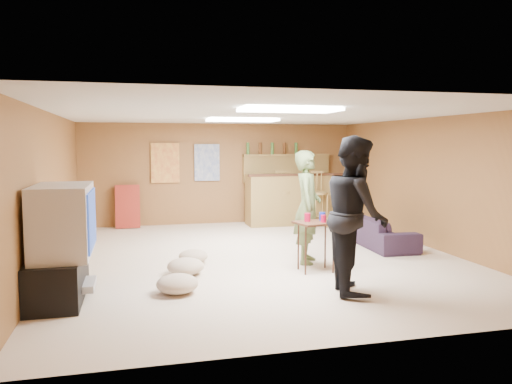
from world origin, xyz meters
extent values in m
plane|color=beige|center=(0.00, 0.00, 0.00)|extent=(7.00, 7.00, 0.00)
cube|color=silver|center=(0.00, 0.00, 2.20)|extent=(6.00, 7.00, 0.02)
cube|color=brown|center=(0.00, 3.50, 1.10)|extent=(6.00, 0.02, 2.20)
cube|color=brown|center=(0.00, -3.50, 1.10)|extent=(6.00, 0.02, 2.20)
cube|color=brown|center=(-3.00, 0.00, 1.10)|extent=(0.02, 7.00, 2.20)
cube|color=brown|center=(3.00, 0.00, 1.10)|extent=(0.02, 7.00, 2.20)
cube|color=black|center=(-2.72, -1.50, 0.25)|extent=(0.55, 1.30, 0.50)
cube|color=#B2B2B7|center=(-2.50, -1.50, 0.15)|extent=(0.35, 0.50, 0.08)
cube|color=#B2B2B7|center=(-2.65, -1.50, 0.90)|extent=(0.60, 1.10, 0.80)
cube|color=navy|center=(-2.34, -1.50, 0.90)|extent=(0.02, 0.95, 0.65)
cube|color=olive|center=(1.50, 2.95, 0.55)|extent=(2.00, 0.60, 1.10)
cube|color=#381E12|center=(1.50, 2.70, 1.10)|extent=(2.10, 0.12, 0.05)
cube|color=olive|center=(1.50, 3.40, 1.50)|extent=(2.00, 0.18, 0.05)
cube|color=olive|center=(1.50, 3.42, 1.20)|extent=(2.00, 0.14, 0.60)
cube|color=#BF3F26|center=(-1.20, 3.46, 1.35)|extent=(0.60, 0.03, 0.85)
cube|color=#334C99|center=(-0.30, 3.46, 1.35)|extent=(0.55, 0.03, 0.80)
cube|color=maroon|center=(-2.00, 3.30, 0.45)|extent=(0.50, 0.26, 0.91)
cube|color=white|center=(0.00, -1.50, 2.17)|extent=(1.20, 0.60, 0.04)
cube|color=white|center=(0.00, 1.20, 2.17)|extent=(1.20, 0.60, 0.04)
imported|color=#5C6E40|center=(0.61, -0.49, 0.83)|extent=(0.60, 0.71, 1.66)
imported|color=black|center=(0.67, -2.01, 0.93)|extent=(0.89, 1.04, 1.85)
imported|color=black|center=(2.24, 0.35, 0.25)|extent=(0.75, 1.74, 0.50)
cube|color=#381E12|center=(0.55, -1.01, 0.35)|extent=(0.61, 0.53, 0.69)
cylinder|color=#A80B2D|center=(0.44, -0.97, 0.75)|extent=(0.11, 0.11, 0.12)
cylinder|color=#A80B2D|center=(0.62, -1.10, 0.74)|extent=(0.09, 0.09, 0.10)
cylinder|color=#162599|center=(0.67, -0.94, 0.75)|extent=(0.10, 0.10, 0.12)
ellipsoid|color=tan|center=(-1.21, -0.76, 0.11)|extent=(0.58, 0.58, 0.22)
ellipsoid|color=tan|center=(-1.03, -0.10, 0.10)|extent=(0.47, 0.47, 0.19)
ellipsoid|color=tan|center=(-1.40, -1.58, 0.11)|extent=(0.63, 0.63, 0.22)
camera|label=1|loc=(-1.87, -7.38, 1.75)|focal=35.00mm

